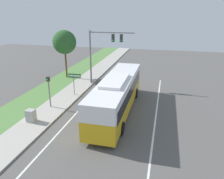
{
  "coord_description": "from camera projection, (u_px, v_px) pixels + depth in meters",
  "views": [
    {
      "loc": [
        3.99,
        -14.19,
        8.93
      ],
      "look_at": [
        -0.76,
        5.07,
        1.76
      ],
      "focal_mm": 35.0,
      "sensor_mm": 36.0,
      "label": 1
    }
  ],
  "objects": [
    {
      "name": "roadside_tree",
      "position": [
        64.0,
        42.0,
        29.23
      ],
      "size": [
        3.17,
        3.17,
        6.48
      ],
      "color": "brown",
      "rests_on": "grass_verge"
    },
    {
      "name": "ground_plane",
      "position": [
        106.0,
        133.0,
        16.89
      ],
      "size": [
        80.0,
        80.0,
        0.0
      ],
      "primitive_type": "plane",
      "color": "#565451"
    },
    {
      "name": "bus",
      "position": [
        117.0,
        93.0,
        19.96
      ],
      "size": [
        2.71,
        12.49,
        3.45
      ],
      "color": "gold",
      "rests_on": "ground_plane"
    },
    {
      "name": "sidewalk",
      "position": [
        35.0,
        123.0,
        18.27
      ],
      "size": [
        2.8,
        80.0,
        0.12
      ],
      "color": "#ADA89E",
      "rests_on": "ground_plane"
    },
    {
      "name": "signal_gantry",
      "position": [
        103.0,
        47.0,
        26.33
      ],
      "size": [
        5.51,
        0.41,
        6.8
      ],
      "color": "slate",
      "rests_on": "ground_plane"
    },
    {
      "name": "utility_cabinet",
      "position": [
        31.0,
        116.0,
        18.35
      ],
      "size": [
        0.7,
        0.61,
        1.03
      ],
      "color": "#A8A8A3",
      "rests_on": "sidewalk"
    },
    {
      "name": "grass_verge",
      "position": [
        2.0,
        119.0,
        18.99
      ],
      "size": [
        3.6,
        80.0,
        0.1
      ],
      "color": "#568442",
      "rests_on": "ground_plane"
    },
    {
      "name": "lane_divider_near",
      "position": [
        63.0,
        128.0,
        17.7
      ],
      "size": [
        0.14,
        30.0,
        0.01
      ],
      "color": "silver",
      "rests_on": "ground_plane"
    },
    {
      "name": "street_sign",
      "position": [
        74.0,
        80.0,
        23.78
      ],
      "size": [
        1.42,
        0.08,
        2.58
      ],
      "color": "slate",
      "rests_on": "ground_plane"
    },
    {
      "name": "lane_divider_far",
      "position": [
        153.0,
        139.0,
        16.08
      ],
      "size": [
        0.14,
        30.0,
        0.01
      ],
      "color": "silver",
      "rests_on": "ground_plane"
    },
    {
      "name": "pedestrian_signal",
      "position": [
        49.0,
        87.0,
        20.63
      ],
      "size": [
        0.28,
        0.34,
        3.15
      ],
      "color": "slate",
      "rests_on": "ground_plane"
    }
  ]
}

